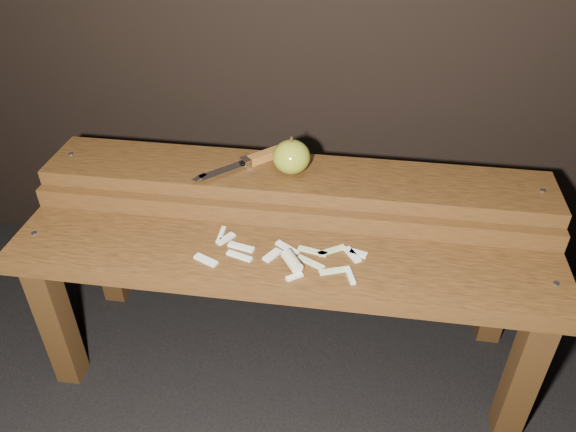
# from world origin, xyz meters

# --- Properties ---
(ground) EXTENTS (60.00, 60.00, 0.00)m
(ground) POSITION_xyz_m (0.00, 0.00, 0.00)
(ground) COLOR black
(bench_front_tier) EXTENTS (1.20, 0.20, 0.42)m
(bench_front_tier) POSITION_xyz_m (0.00, -0.06, 0.35)
(bench_front_tier) COLOR #36200D
(bench_front_tier) RESTS_ON ground
(bench_rear_tier) EXTENTS (1.20, 0.21, 0.50)m
(bench_rear_tier) POSITION_xyz_m (0.00, 0.17, 0.41)
(bench_rear_tier) COLOR #36200D
(bench_rear_tier) RESTS_ON ground
(apple) EXTENTS (0.09, 0.09, 0.09)m
(apple) POSITION_xyz_m (-0.01, 0.17, 0.54)
(apple) COLOR olive
(apple) RESTS_ON bench_rear_tier
(knife) EXTENTS (0.19, 0.19, 0.02)m
(knife) POSITION_xyz_m (-0.10, 0.20, 0.51)
(knife) COLOR brown
(knife) RESTS_ON bench_rear_tier
(apple_scraps) EXTENTS (0.36, 0.16, 0.03)m
(apple_scraps) POSITION_xyz_m (0.02, -0.05, 0.43)
(apple_scraps) COLOR beige
(apple_scraps) RESTS_ON bench_front_tier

